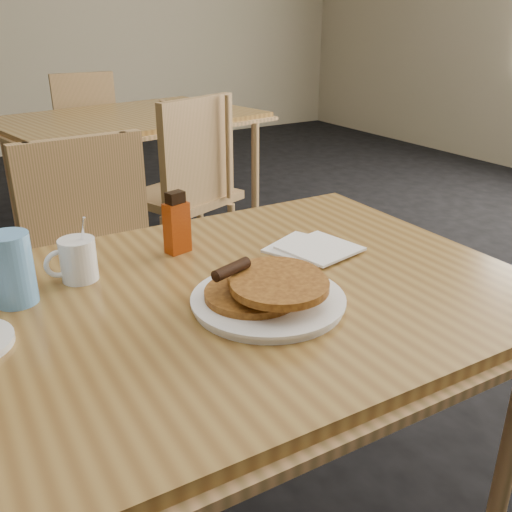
# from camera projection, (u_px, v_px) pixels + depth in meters

# --- Properties ---
(main_table) EXTENTS (1.35, 0.93, 0.75)m
(main_table) POSITION_uv_depth(u_px,v_px,m) (210.00, 313.00, 1.15)
(main_table) COLOR olive
(main_table) RESTS_ON floor
(neighbor_table) EXTENTS (1.53, 1.16, 0.75)m
(neighbor_table) POSITION_uv_depth(u_px,v_px,m) (128.00, 122.00, 3.13)
(neighbor_table) COLOR olive
(neighbor_table) RESTS_ON floor
(chair_main_far) EXTENTS (0.43, 0.43, 0.92)m
(chair_main_far) POSITION_uv_depth(u_px,v_px,m) (99.00, 259.00, 1.81)
(chair_main_far) COLOR tan
(chair_main_far) RESTS_ON floor
(chair_neighbor_far) EXTENTS (0.43, 0.43, 0.91)m
(chair_neighbor_far) POSITION_uv_depth(u_px,v_px,m) (92.00, 131.00, 3.78)
(chair_neighbor_far) COLOR tan
(chair_neighbor_far) RESTS_ON floor
(chair_neighbor_near) EXTENTS (0.54, 0.56, 0.94)m
(chair_neighbor_near) POSITION_uv_depth(u_px,v_px,m) (190.00, 179.00, 2.62)
(chair_neighbor_near) COLOR tan
(chair_neighbor_near) RESTS_ON floor
(pancake_plate) EXTENTS (0.30, 0.30, 0.09)m
(pancake_plate) POSITION_uv_depth(u_px,v_px,m) (268.00, 294.00, 1.09)
(pancake_plate) COLOR white
(pancake_plate) RESTS_ON main_table
(coffee_mug) EXTENTS (0.11, 0.08, 0.14)m
(coffee_mug) POSITION_uv_depth(u_px,v_px,m) (77.00, 259.00, 1.18)
(coffee_mug) COLOR white
(coffee_mug) RESTS_ON main_table
(syrup_bottle) EXTENTS (0.06, 0.05, 0.15)m
(syrup_bottle) POSITION_uv_depth(u_px,v_px,m) (177.00, 225.00, 1.31)
(syrup_bottle) COLOR maroon
(syrup_bottle) RESTS_ON main_table
(napkin_stack) EXTENTS (0.21, 0.22, 0.01)m
(napkin_stack) POSITION_uv_depth(u_px,v_px,m) (313.00, 248.00, 1.34)
(napkin_stack) COLOR white
(napkin_stack) RESTS_ON main_table
(blue_tumbler) EXTENTS (0.10, 0.10, 0.14)m
(blue_tumbler) POSITION_uv_depth(u_px,v_px,m) (12.00, 269.00, 1.08)
(blue_tumbler) COLOR #61A2E4
(blue_tumbler) RESTS_ON main_table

